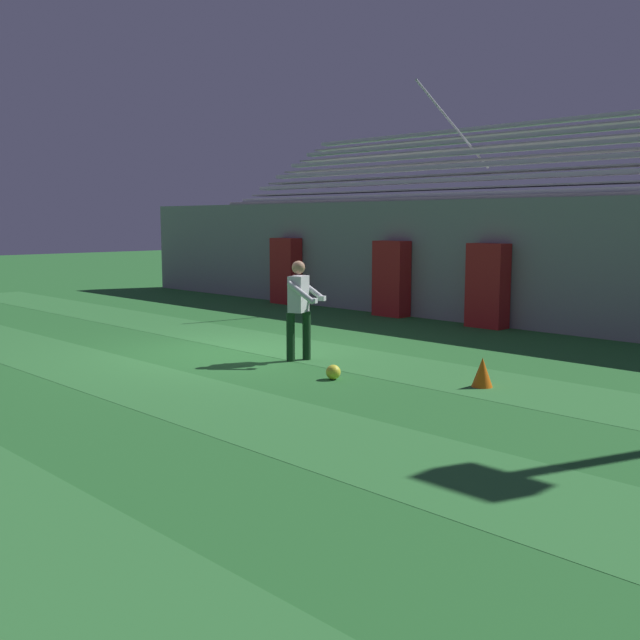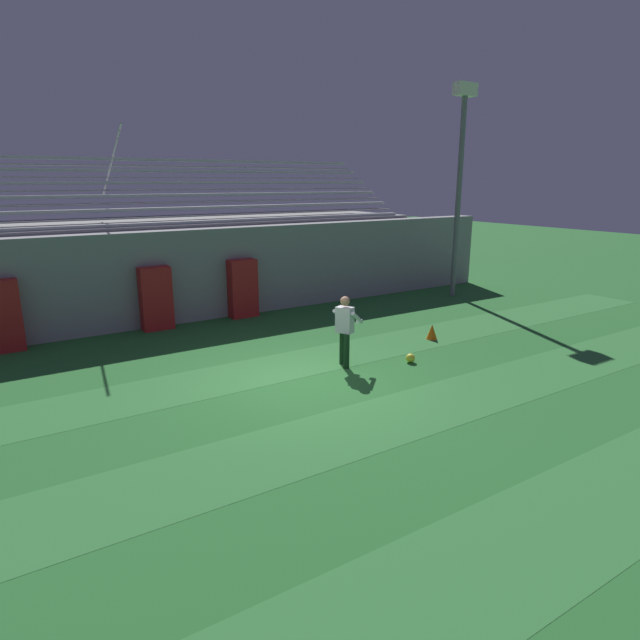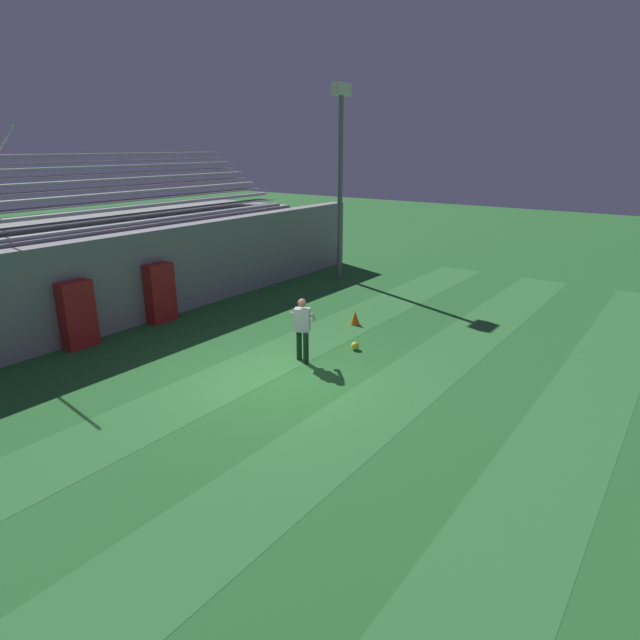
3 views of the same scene
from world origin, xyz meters
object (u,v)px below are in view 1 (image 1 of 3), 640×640
Objects in this scene: traffic_cone at (482,372)px; padding_pillar_gate_left at (391,279)px; padding_pillar_gate_right at (488,286)px; goalkeeper at (299,304)px; soccer_ball at (333,372)px; padding_pillar_far_left at (286,271)px.

padding_pillar_gate_left is at bearing 139.73° from traffic_cone.
padding_pillar_gate_right reaches higher than traffic_cone.
goalkeeper is 7.59× the size of soccer_ball.
padding_pillar_gate_left is 7.56m from soccer_ball.
padding_pillar_far_left is at bearing 142.25° from soccer_ball.
traffic_cone is at bearing 32.25° from soccer_ball.
goalkeeper reaches higher than soccer_ball.
padding_pillar_far_left is 11.13m from traffic_cone.
padding_pillar_gate_left is 1.00× the size of padding_pillar_gate_right.
padding_pillar_gate_right is at bearing 0.00° from padding_pillar_far_left.
padding_pillar_gate_left is at bearing 116.17° from goalkeeper.
soccer_ball is (1.45, -0.67, -0.84)m from goalkeeper.
padding_pillar_gate_right is 1.00× the size of padding_pillar_far_left.
goalkeeper is at bearing 155.36° from soccer_ball.
padding_pillar_gate_left is 8.34× the size of soccer_ball.
padding_pillar_gate_right is at bearing 103.10° from soccer_ball.
padding_pillar_gate_left reaches higher than traffic_cone.
padding_pillar_gate_right is 6.09m from traffic_cone.
traffic_cone is (3.27, 0.48, -0.74)m from goalkeeper.
padding_pillar_far_left reaches higher than traffic_cone.
padding_pillar_gate_left is 6.21m from goalkeeper.
padding_pillar_gate_left is 1.00× the size of padding_pillar_far_left.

